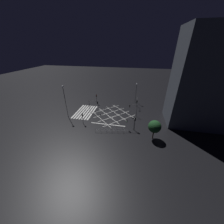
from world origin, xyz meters
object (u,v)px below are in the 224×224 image
(traffic_light_median_north, at_px, (133,108))
(street_lamp_west, at_px, (136,89))
(traffic_light_se_main, at_px, (83,116))
(traffic_light_ne_main, at_px, (135,121))
(street_lamp_east, at_px, (64,95))
(traffic_light_median_south, at_px, (94,104))
(street_tree_near, at_px, (155,127))
(traffic_light_nw_main, at_px, (137,101))
(traffic_light_sw_main, at_px, (96,97))
(traffic_light_ne_cross, at_px, (130,122))

(traffic_light_median_north, height_order, street_lamp_west, street_lamp_west)
(traffic_light_se_main, bearing_deg, street_lamp_west, -37.78)
(traffic_light_ne_main, bearing_deg, traffic_light_median_north, 7.38)
(street_lamp_east, relative_size, street_lamp_west, 1.32)
(traffic_light_median_south, bearing_deg, traffic_light_ne_main, -28.69)
(traffic_light_ne_main, bearing_deg, traffic_light_se_main, 89.77)
(street_tree_near, bearing_deg, traffic_light_nw_main, -164.94)
(traffic_light_median_south, relative_size, traffic_light_se_main, 1.23)
(traffic_light_ne_main, distance_m, traffic_light_median_north, 7.59)
(traffic_light_median_north, relative_size, street_lamp_east, 0.40)
(traffic_light_se_main, xyz_separation_m, traffic_light_sw_main, (-14.72, -0.44, 0.20))
(traffic_light_nw_main, xyz_separation_m, street_lamp_east, (11.08, -21.46, 4.99))
(traffic_light_sw_main, bearing_deg, traffic_light_median_north, 63.32)
(traffic_light_median_south, xyz_separation_m, street_tree_near, (10.48, 18.75, 0.29))
(traffic_light_median_north, distance_m, street_lamp_east, 21.36)
(traffic_light_sw_main, bearing_deg, traffic_light_nw_main, 86.16)
(traffic_light_nw_main, relative_size, traffic_light_se_main, 1.04)
(traffic_light_ne_main, relative_size, street_tree_near, 0.77)
(traffic_light_ne_main, height_order, traffic_light_ne_cross, traffic_light_ne_main)
(traffic_light_nw_main, distance_m, traffic_light_median_south, 15.53)
(traffic_light_ne_main, bearing_deg, street_tree_near, -120.75)
(traffic_light_median_south, bearing_deg, street_tree_near, -29.21)
(traffic_light_median_north, bearing_deg, traffic_light_se_main, 28.04)
(traffic_light_nw_main, bearing_deg, traffic_light_se_main, -48.03)
(traffic_light_se_main, height_order, traffic_light_sw_main, traffic_light_sw_main)
(street_lamp_east, height_order, street_lamp_west, street_lamp_east)
(traffic_light_median_south, distance_m, street_tree_near, 21.48)
(traffic_light_median_south, height_order, street_tree_near, street_tree_near)
(traffic_light_ne_cross, bearing_deg, street_lamp_west, -92.82)
(traffic_light_ne_cross, xyz_separation_m, street_lamp_west, (-19.03, 0.94, 3.41))
(traffic_light_median_north, bearing_deg, traffic_light_ne_main, 97.38)
(street_lamp_west, height_order, street_tree_near, street_lamp_west)
(traffic_light_nw_main, distance_m, street_lamp_west, 6.05)
(traffic_light_median_north, height_order, street_tree_near, street_tree_near)
(traffic_light_nw_main, height_order, traffic_light_sw_main, traffic_light_sw_main)
(traffic_light_nw_main, distance_m, street_tree_near, 17.11)
(traffic_light_median_south, distance_m, street_lamp_west, 17.83)
(traffic_light_se_main, xyz_separation_m, street_lamp_east, (-2.58, -6.27, 5.19))
(traffic_light_ne_main, distance_m, street_lamp_east, 21.97)
(street_tree_near, bearing_deg, traffic_light_median_north, -151.31)
(traffic_light_ne_cross, distance_m, street_lamp_east, 20.76)
(traffic_light_ne_cross, height_order, street_tree_near, street_tree_near)
(traffic_light_ne_main, bearing_deg, traffic_light_ne_cross, 98.04)
(traffic_light_nw_main, xyz_separation_m, traffic_light_sw_main, (-1.05, -15.63, 0.00))
(traffic_light_median_south, bearing_deg, traffic_light_se_main, -96.65)
(traffic_light_ne_cross, xyz_separation_m, traffic_light_median_north, (-7.71, 0.38, 0.60))
(traffic_light_nw_main, height_order, traffic_light_median_north, traffic_light_median_north)
(traffic_light_se_main, relative_size, street_lamp_east, 0.34)
(street_lamp_east, bearing_deg, street_lamp_west, 127.87)
(traffic_light_ne_cross, relative_size, street_lamp_east, 0.32)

